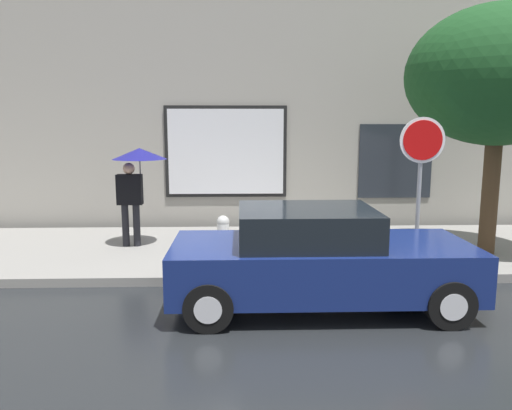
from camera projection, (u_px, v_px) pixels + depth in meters
name	position (u px, v px, depth m)	size (l,w,h in m)	color
ground_plane	(294.00, 308.00, 7.05)	(60.00, 60.00, 0.00)	black
sidewalk	(278.00, 250.00, 10.00)	(20.00, 4.00, 0.15)	gray
building_facade	(271.00, 87.00, 11.91)	(20.00, 0.67, 7.00)	#9E998E
parked_car	(318.00, 259.00, 6.99)	(4.19, 1.85, 1.44)	navy
fire_hydrant	(223.00, 238.00, 9.00)	(0.30, 0.44, 0.81)	white
pedestrian_with_umbrella	(137.00, 167.00, 9.79)	(1.07, 1.07, 1.98)	black
street_tree	(510.00, 81.00, 8.87)	(3.38, 2.87, 4.58)	#4C3823
stop_sign	(421.00, 163.00, 8.23)	(0.76, 0.10, 2.56)	gray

